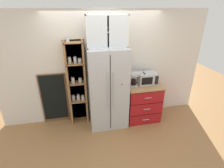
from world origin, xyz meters
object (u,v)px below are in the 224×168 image
(bottle_green, at_px, (144,80))
(chalkboard_menu, at_px, (54,98))
(bottle_amber, at_px, (143,78))
(microwave, at_px, (147,78))
(coffee_maker, at_px, (133,79))
(mug_cream, at_px, (143,82))
(refrigerator, at_px, (108,88))

(bottle_green, bearing_deg, chalkboard_menu, 171.24)
(bottle_amber, bearing_deg, chalkboard_menu, 173.73)
(microwave, distance_m, bottle_green, 0.12)
(coffee_maker, height_order, chalkboard_menu, same)
(mug_cream, relative_size, chalkboard_menu, 0.10)
(refrigerator, height_order, microwave, refrigerator)
(bottle_amber, bearing_deg, mug_cream, 74.23)
(refrigerator, xyz_separation_m, coffee_maker, (0.60, 0.02, 0.16))
(microwave, xyz_separation_m, coffee_maker, (-0.35, -0.04, 0.03))
(microwave, bearing_deg, chalkboard_menu, 173.72)
(microwave, height_order, chalkboard_menu, chalkboard_menu)
(coffee_maker, height_order, bottle_amber, coffee_maker)
(bottle_green, bearing_deg, coffee_maker, 171.41)
(refrigerator, relative_size, coffee_maker, 5.90)
(bottle_green, bearing_deg, microwave, 41.33)
(refrigerator, xyz_separation_m, mug_cream, (0.86, 0.08, 0.05))
(microwave, distance_m, coffee_maker, 0.35)
(mug_cream, distance_m, bottle_green, 0.13)
(microwave, height_order, mug_cream, microwave)
(coffee_maker, relative_size, mug_cream, 2.63)
(mug_cream, xyz_separation_m, bottle_green, (-0.00, -0.10, 0.09))
(refrigerator, relative_size, bottle_amber, 6.29)
(refrigerator, height_order, mug_cream, refrigerator)
(microwave, relative_size, coffee_maker, 1.42)
(refrigerator, xyz_separation_m, microwave, (0.95, 0.07, 0.14))
(mug_cream, distance_m, bottle_amber, 0.09)
(coffee_maker, height_order, mug_cream, coffee_maker)
(bottle_green, bearing_deg, refrigerator, 179.06)
(bottle_green, bearing_deg, mug_cream, 88.90)
(bottle_green, relative_size, bottle_amber, 1.01)
(refrigerator, bearing_deg, bottle_green, -0.94)
(microwave, bearing_deg, bottle_green, -138.67)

